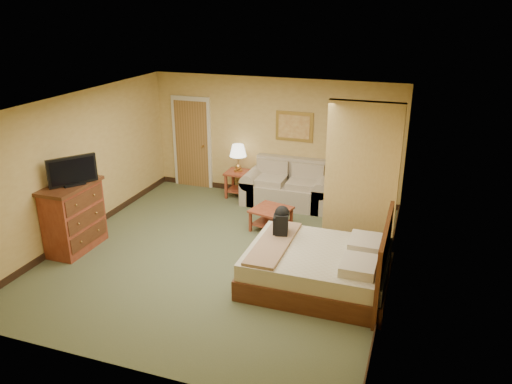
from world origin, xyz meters
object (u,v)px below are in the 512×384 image
at_px(loveseat, 288,190).
at_px(bed, 321,267).
at_px(coffee_table, 271,215).
at_px(dresser, 74,217).

height_order(loveseat, bed, bed).
xyz_separation_m(loveseat, coffee_table, (0.05, -1.34, -0.00)).
bearing_deg(loveseat, coffee_table, -87.88).
bearing_deg(loveseat, dresser, -132.44).
xyz_separation_m(loveseat, dresser, (-2.92, -3.20, 0.30)).
relative_size(loveseat, dresser, 1.56).
xyz_separation_m(dresser, bed, (4.29, 0.19, -0.29)).
relative_size(coffee_table, dresser, 0.66).
bearing_deg(dresser, bed, 2.48).
bearing_deg(dresser, coffee_table, 31.93).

